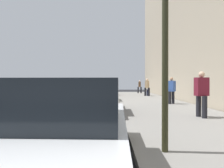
# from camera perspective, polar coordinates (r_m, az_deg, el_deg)

# --- Properties ---
(ground_plane) EXTENTS (56.00, 56.00, 0.00)m
(ground_plane) POSITION_cam_1_polar(r_m,az_deg,el_deg) (15.62, -2.24, -4.99)
(ground_plane) COLOR black
(sidewalk) EXTENTS (28.00, 4.60, 0.15)m
(sidewalk) POSITION_cam_1_polar(r_m,az_deg,el_deg) (15.84, 9.81, -4.65)
(sidewalk) COLOR gray
(sidewalk) RESTS_ON ground
(building_facade) EXTENTS (32.00, 0.80, 15.00)m
(building_facade) POSITION_cam_1_polar(r_m,az_deg,el_deg) (17.55, 19.33, 20.48)
(building_facade) COLOR tan
(building_facade) RESTS_ON ground
(lane_stripe_centre) EXTENTS (28.00, 0.14, 0.01)m
(lane_stripe_centre) POSITION_cam_1_polar(r_m,az_deg,el_deg) (16.06, -13.77, -4.84)
(lane_stripe_centre) COLOR gold
(lane_stripe_centre) RESTS_ON ground
(snow_bank_curb) EXTENTS (6.37, 0.56, 0.22)m
(snow_bank_curb) POSITION_cam_1_polar(r_m,az_deg,el_deg) (15.66, 0.33, -4.58)
(snow_bank_curb) COLOR white
(snow_bank_curb) RESTS_ON ground
(parked_car_white) EXTENTS (4.37, 2.02, 1.51)m
(parked_car_white) POSITION_cam_1_polar(r_m,az_deg,el_deg) (3.45, -11.88, -11.43)
(parked_car_white) COLOR black
(parked_car_white) RESTS_ON ground
(parked_car_navy) EXTENTS (4.51, 2.01, 1.51)m
(parked_car_navy) POSITION_cam_1_polar(r_m,az_deg,el_deg) (9.50, -4.23, -3.88)
(parked_car_navy) COLOR black
(parked_car_navy) RESTS_ON ground
(parked_car_charcoal) EXTENTS (4.70, 1.98, 1.51)m
(parked_car_charcoal) POSITION_cam_1_polar(r_m,az_deg,el_deg) (15.80, -3.23, -2.17)
(parked_car_charcoal) COLOR black
(parked_car_charcoal) RESTS_ON ground
(parked_car_maroon) EXTENTS (4.22, 2.02, 1.51)m
(parked_car_maroon) POSITION_cam_1_polar(r_m,az_deg,el_deg) (22.37, -2.12, -1.43)
(parked_car_maroon) COLOR black
(parked_car_maroon) RESTS_ON ground
(pedestrian_blue_coat) EXTENTS (0.52, 0.50, 1.64)m
(pedestrian_blue_coat) POSITION_cam_1_polar(r_m,az_deg,el_deg) (13.38, 15.94, -1.51)
(pedestrian_blue_coat) COLOR black
(pedestrian_blue_coat) RESTS_ON sidewalk
(pedestrian_burgundy_coat) EXTENTS (0.57, 0.51, 1.73)m
(pedestrian_burgundy_coat) POSITION_cam_1_polar(r_m,az_deg,el_deg) (8.58, 23.28, -2.24)
(pedestrian_burgundy_coat) COLOR black
(pedestrian_burgundy_coat) RESTS_ON sidewalk
(pedestrian_tan_coat) EXTENTS (0.55, 0.53, 1.72)m
(pedestrian_tan_coat) POSITION_cam_1_polar(r_m,az_deg,el_deg) (20.81, 9.57, -0.71)
(pedestrian_tan_coat) COLOR black
(pedestrian_tan_coat) RESTS_ON sidewalk
(pedestrian_brown_coat) EXTENTS (0.46, 0.54, 1.63)m
(pedestrian_brown_coat) POSITION_cam_1_polar(r_m,az_deg,el_deg) (26.29, 7.56, -0.59)
(pedestrian_brown_coat) COLOR black
(pedestrian_brown_coat) RESTS_ON sidewalk
(rolling_suitcase) EXTENTS (0.34, 0.22, 0.99)m
(rolling_suitcase) POSITION_cam_1_polar(r_m,az_deg,el_deg) (21.37, 9.78, -2.29)
(rolling_suitcase) COLOR #191E38
(rolling_suitcase) RESTS_ON sidewalk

